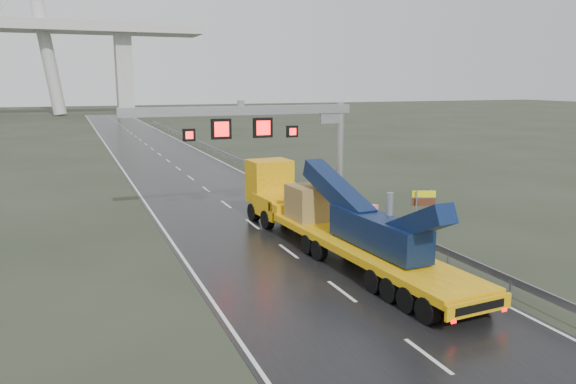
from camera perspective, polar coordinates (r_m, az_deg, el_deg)
name	(u,v)px	position (r m, az deg, el deg)	size (l,w,h in m)	color
ground	(394,331)	(20.51, 10.69, -13.71)	(400.00, 400.00, 0.00)	#272D1F
road	(178,169)	(57.20, -11.09, 2.35)	(11.00, 200.00, 0.02)	black
guardrail	(269,173)	(49.07, -1.92, 1.93)	(0.20, 140.00, 1.40)	gray
sign_gantry	(273,129)	(35.91, -1.53, 6.45)	(14.90, 1.20, 7.42)	#AFB0AB
heavy_haul_truck	(322,214)	(29.38, 3.51, -2.25)	(4.10, 19.44, 4.53)	yellow
exit_sign_pair	(424,202)	(33.73, 13.60, -0.97)	(1.31, 0.56, 2.36)	gray
striped_barrier	(373,213)	(35.29, 8.63, -2.14)	(0.61, 0.33, 1.04)	red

